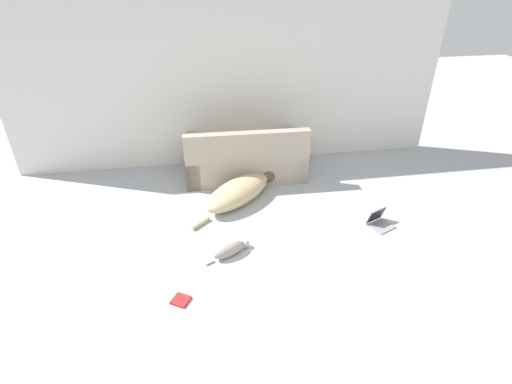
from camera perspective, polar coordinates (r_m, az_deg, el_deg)
ground_plane at (r=3.90m, az=2.73°, el=-18.91°), size 20.00×20.00×0.00m
wall_back at (r=6.24m, az=-3.74°, el=15.78°), size 6.64×0.06×2.69m
couch at (r=6.10m, az=-1.52°, el=4.67°), size 1.81×0.90×0.84m
dog at (r=5.56m, az=-1.98°, el=0.41°), size 1.38×1.29×0.30m
cat at (r=4.61m, az=-3.70°, el=-8.16°), size 0.54×0.34×0.16m
laptop_open at (r=5.30m, az=17.11°, el=-3.86°), size 0.37×0.36×0.21m
book_red at (r=4.18m, az=-10.69°, el=-14.95°), size 0.22×0.22×0.02m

